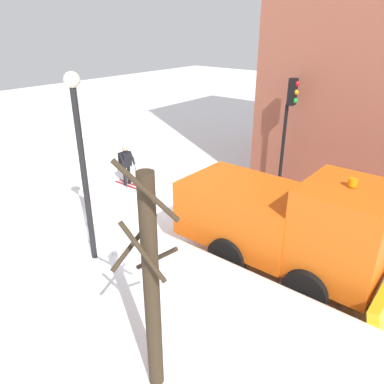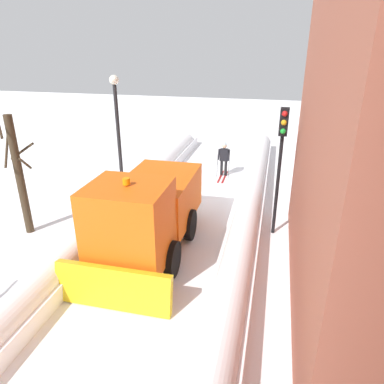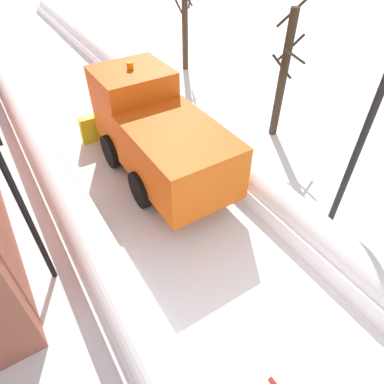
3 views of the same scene
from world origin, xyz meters
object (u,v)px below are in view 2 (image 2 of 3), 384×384
plow_truck (147,211)px  street_lamp (117,121)px  traffic_light_pole (281,149)px  skier (224,157)px  bare_tree_near (19,174)px

plow_truck → street_lamp: street_lamp is taller
plow_truck → traffic_light_pole: bearing=-151.8°
skier → bare_tree_near: size_ratio=0.39×
plow_truck → skier: 7.99m
traffic_light_pole → bare_tree_near: bearing=12.2°
street_lamp → bare_tree_near: 4.79m
plow_truck → skier: (-1.31, -7.86, -0.48)m
plow_truck → bare_tree_near: bare_tree_near is taller
plow_truck → street_lamp: size_ratio=1.14×
bare_tree_near → traffic_light_pole: bearing=-167.8°
plow_truck → street_lamp: (2.91, -4.56, 1.83)m
street_lamp → skier: bearing=-142.0°
skier → bare_tree_near: (6.05, 7.60, 1.24)m
traffic_light_pole → street_lamp: size_ratio=0.87×
skier → street_lamp: (4.22, 3.31, 2.31)m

